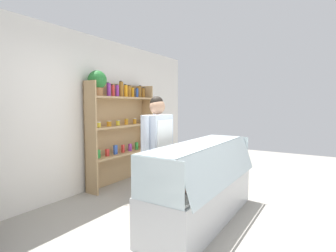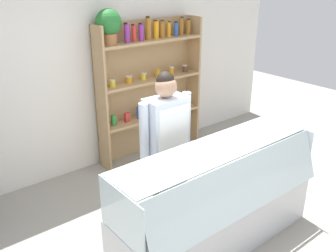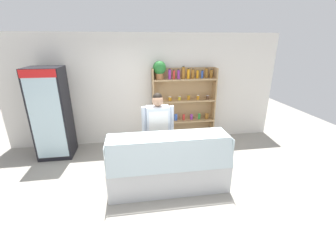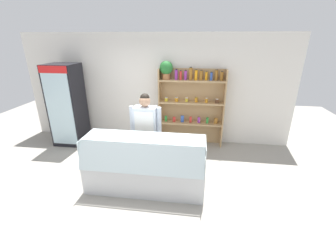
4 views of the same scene
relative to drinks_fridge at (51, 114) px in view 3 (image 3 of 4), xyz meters
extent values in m
plane|color=gray|center=(2.13, -1.64, -1.00)|extent=(12.00, 12.00, 0.00)
cube|color=white|center=(2.13, 0.57, 0.35)|extent=(6.80, 0.10, 2.70)
cube|color=black|center=(0.00, 0.01, 0.00)|extent=(0.72, 0.66, 2.01)
cube|color=silver|center=(0.00, -0.33, 0.00)|extent=(0.64, 0.01, 1.81)
cube|color=red|center=(0.00, -0.33, 0.91)|extent=(0.68, 0.01, 0.16)
cylinder|color=#3356B2|center=(-0.20, -0.26, -0.67)|extent=(0.06, 0.06, 0.16)
cylinder|color=silver|center=(0.00, -0.26, -0.67)|extent=(0.05, 0.05, 0.16)
cylinder|color=purple|center=(0.20, -0.26, -0.67)|extent=(0.06, 0.06, 0.17)
cylinder|color=#9E6623|center=(-0.23, -0.26, -0.12)|extent=(0.05, 0.05, 0.20)
cylinder|color=#3356B2|center=(-0.08, -0.26, -0.12)|extent=(0.06, 0.06, 0.19)
cylinder|color=silver|center=(0.08, -0.26, -0.12)|extent=(0.07, 0.07, 0.19)
cylinder|color=orange|center=(0.23, -0.26, -0.13)|extent=(0.07, 0.07, 0.18)
cylinder|color=purple|center=(-0.20, -0.26, 0.40)|extent=(0.06, 0.06, 0.17)
cylinder|color=#3356B2|center=(0.00, -0.26, 0.42)|extent=(0.06, 0.06, 0.21)
cylinder|color=#9E6623|center=(0.20, -0.26, 0.39)|extent=(0.07, 0.07, 0.15)
cube|color=tan|center=(3.06, 0.45, -0.06)|extent=(1.59, 0.02, 1.90)
cube|color=tan|center=(2.28, 0.31, -0.06)|extent=(0.03, 0.28, 1.90)
cube|color=tan|center=(3.84, 0.31, -0.06)|extent=(0.03, 0.28, 1.90)
cube|color=tan|center=(3.06, 0.31, -0.43)|extent=(1.53, 0.28, 0.04)
cube|color=tan|center=(3.06, 0.31, 0.10)|extent=(1.53, 0.28, 0.04)
cube|color=tan|center=(3.06, 0.31, 0.63)|extent=(1.53, 0.28, 0.04)
cylinder|color=#996038|center=(2.45, 0.31, 0.71)|extent=(0.19, 0.19, 0.14)
sphere|color=#246F2D|center=(2.45, 0.31, 0.91)|extent=(0.31, 0.31, 0.31)
cylinder|color=purple|center=(2.69, 0.29, 0.76)|extent=(0.07, 0.07, 0.23)
cylinder|color=black|center=(2.69, 0.31, 0.88)|extent=(0.05, 0.05, 0.02)
cylinder|color=red|center=(2.79, 0.29, 0.75)|extent=(0.06, 0.06, 0.20)
cylinder|color=black|center=(2.79, 0.31, 0.86)|extent=(0.04, 0.04, 0.02)
cylinder|color=purple|center=(2.91, 0.30, 0.75)|extent=(0.07, 0.07, 0.21)
cylinder|color=black|center=(2.91, 0.31, 0.86)|extent=(0.04, 0.04, 0.02)
cylinder|color=#9E6623|center=(3.03, 0.30, 0.78)|extent=(0.08, 0.08, 0.28)
cylinder|color=black|center=(3.03, 0.31, 0.93)|extent=(0.05, 0.05, 0.02)
cylinder|color=orange|center=(3.15, 0.30, 0.76)|extent=(0.07, 0.07, 0.23)
cylinder|color=black|center=(3.15, 0.31, 0.88)|extent=(0.04, 0.04, 0.02)
cylinder|color=#9E6623|center=(3.26, 0.32, 0.75)|extent=(0.08, 0.08, 0.22)
cylinder|color=black|center=(3.26, 0.31, 0.87)|extent=(0.05, 0.05, 0.02)
cylinder|color=orange|center=(3.39, 0.33, 0.74)|extent=(0.06, 0.06, 0.19)
cylinder|color=black|center=(3.39, 0.31, 0.85)|extent=(0.04, 0.04, 0.02)
cylinder|color=#3356B2|center=(3.50, 0.31, 0.74)|extent=(0.06, 0.06, 0.18)
cylinder|color=black|center=(3.50, 0.31, 0.83)|extent=(0.04, 0.04, 0.02)
cylinder|color=#9E6623|center=(3.61, 0.34, 0.76)|extent=(0.07, 0.07, 0.23)
cylinder|color=black|center=(3.61, 0.31, 0.89)|extent=(0.05, 0.05, 0.02)
cylinder|color=#9E6623|center=(3.73, 0.33, 0.75)|extent=(0.07, 0.07, 0.20)
cylinder|color=black|center=(3.73, 0.31, 0.85)|extent=(0.05, 0.05, 0.02)
cylinder|color=yellow|center=(2.45, 0.31, 0.15)|extent=(0.08, 0.08, 0.08)
cylinder|color=silver|center=(2.45, 0.31, 0.20)|extent=(0.08, 0.08, 0.01)
cylinder|color=orange|center=(2.70, 0.31, 0.16)|extent=(0.08, 0.08, 0.09)
cylinder|color=silver|center=(2.70, 0.31, 0.21)|extent=(0.08, 0.08, 0.01)
cylinder|color=yellow|center=(2.95, 0.33, 0.16)|extent=(0.07, 0.07, 0.09)
cylinder|color=silver|center=(2.95, 0.31, 0.21)|extent=(0.07, 0.07, 0.01)
cylinder|color=orange|center=(3.18, 0.32, 0.16)|extent=(0.07, 0.07, 0.10)
cylinder|color=gold|center=(3.18, 0.31, 0.22)|extent=(0.07, 0.07, 0.01)
cylinder|color=orange|center=(3.42, 0.31, 0.16)|extent=(0.07, 0.07, 0.10)
cylinder|color=silver|center=(3.42, 0.31, 0.22)|extent=(0.07, 0.07, 0.01)
cylinder|color=brown|center=(3.67, 0.30, 0.16)|extent=(0.08, 0.08, 0.09)
cylinder|color=silver|center=(3.67, 0.31, 0.21)|extent=(0.08, 0.08, 0.01)
cube|color=#2D8C38|center=(2.44, 0.31, -0.35)|extent=(0.06, 0.04, 0.14)
cube|color=red|center=(2.65, 0.31, -0.35)|extent=(0.07, 0.05, 0.13)
cube|color=#3356B2|center=(2.85, 0.31, -0.33)|extent=(0.08, 0.04, 0.17)
cube|color=red|center=(3.06, 0.31, -0.34)|extent=(0.06, 0.04, 0.15)
cube|color=purple|center=(3.27, 0.31, -0.35)|extent=(0.07, 0.04, 0.14)
cube|color=#2D8C38|center=(3.48, 0.31, -0.34)|extent=(0.06, 0.04, 0.15)
cube|color=#9E6623|center=(3.68, 0.31, -0.35)|extent=(0.08, 0.05, 0.14)
cube|color=silver|center=(2.35, -1.66, -0.73)|extent=(2.09, 0.65, 0.55)
cube|color=white|center=(2.35, -1.66, -0.43)|extent=(2.03, 0.59, 0.03)
cube|color=silver|center=(2.35, -1.97, -0.23)|extent=(2.05, 0.16, 0.47)
cube|color=silver|center=(2.35, -1.61, 0.00)|extent=(2.05, 0.49, 0.01)
cube|color=silver|center=(1.32, -1.66, -0.23)|extent=(0.01, 0.61, 0.45)
cube|color=silver|center=(3.38, -1.66, -0.23)|extent=(0.01, 0.61, 0.45)
cube|color=tan|center=(1.47, -1.59, -0.39)|extent=(0.16, 0.13, 0.05)
cube|color=white|center=(1.47, -1.78, -0.39)|extent=(0.05, 0.03, 0.02)
cube|color=tan|center=(1.69, -1.59, -0.39)|extent=(0.16, 0.11, 0.05)
cube|color=white|center=(1.69, -1.78, -0.39)|extent=(0.05, 0.03, 0.02)
cube|color=beige|center=(1.91, -1.59, -0.39)|extent=(0.16, 0.12, 0.05)
cube|color=white|center=(1.91, -1.78, -0.39)|extent=(0.05, 0.03, 0.02)
cube|color=tan|center=(2.13, -1.59, -0.40)|extent=(0.17, 0.15, 0.04)
cube|color=white|center=(2.13, -1.78, -0.39)|extent=(0.05, 0.03, 0.02)
cube|color=tan|center=(2.35, -1.59, -0.40)|extent=(0.16, 0.12, 0.04)
cube|color=white|center=(2.35, -1.78, -0.39)|extent=(0.05, 0.03, 0.02)
cube|color=tan|center=(2.57, -1.59, -0.40)|extent=(0.16, 0.10, 0.05)
cube|color=white|center=(2.57, -1.78, -0.39)|extent=(0.05, 0.03, 0.02)
cube|color=beige|center=(2.79, -1.59, -0.39)|extent=(0.17, 0.13, 0.05)
cube|color=white|center=(2.79, -1.78, -0.39)|extent=(0.05, 0.03, 0.02)
cube|color=tan|center=(3.01, -1.59, -0.39)|extent=(0.16, 0.11, 0.05)
cube|color=white|center=(3.01, -1.78, -0.39)|extent=(0.05, 0.03, 0.02)
cube|color=beige|center=(3.22, -1.59, -0.40)|extent=(0.16, 0.14, 0.05)
cube|color=white|center=(3.22, -1.78, -0.39)|extent=(0.05, 0.03, 0.02)
cylinder|color=tan|center=(1.49, -1.76, -0.35)|extent=(0.22, 0.18, 0.15)
cylinder|color=#C1706B|center=(1.71, -1.76, -0.35)|extent=(0.18, 0.16, 0.14)
cylinder|color=white|center=(2.87, -1.74, -0.31)|extent=(0.07, 0.07, 0.22)
cylinder|color=white|center=(2.97, -1.74, -0.31)|extent=(0.07, 0.07, 0.22)
cylinder|color=#4C4233|center=(2.15, -1.05, -0.63)|extent=(0.13, 0.13, 0.75)
cylinder|color=#4C4233|center=(2.33, -1.05, -0.63)|extent=(0.13, 0.13, 0.75)
cube|color=silver|center=(2.24, -1.05, 0.05)|extent=(0.43, 0.24, 0.62)
cube|color=white|center=(2.24, -1.17, -0.28)|extent=(0.36, 0.01, 1.15)
cylinder|color=silver|center=(1.98, -1.05, 0.08)|extent=(0.09, 0.09, 0.56)
cylinder|color=silver|center=(2.51, -1.05, 0.08)|extent=(0.09, 0.09, 0.56)
sphere|color=tan|center=(2.24, -1.05, 0.47)|extent=(0.21, 0.21, 0.21)
sphere|color=black|center=(2.24, -1.04, 0.52)|extent=(0.18, 0.18, 0.18)
camera|label=1|loc=(-0.69, -3.04, 0.49)|focal=28.00mm
camera|label=2|loc=(0.13, -3.71, 1.48)|focal=40.00mm
camera|label=3|loc=(1.80, -5.06, 1.49)|focal=24.00mm
camera|label=4|loc=(3.22, -5.00, 1.57)|focal=24.00mm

